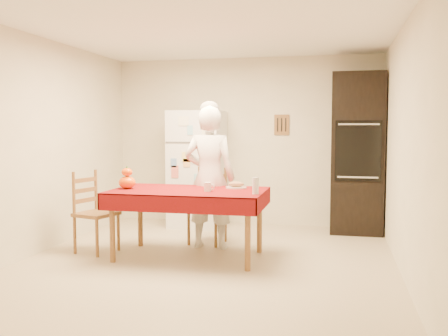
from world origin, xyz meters
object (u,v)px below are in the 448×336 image
(bread_plate, at_px, (236,188))
(chair_left, at_px, (92,209))
(wine_glass, at_px, (256,186))
(coffee_mug, at_px, (208,187))
(dining_table, at_px, (189,196))
(seated_woman, at_px, (210,177))
(oven_cabinet, at_px, (357,153))
(refrigerator, at_px, (197,169))
(pumpkin_lower, at_px, (127,182))
(chair_far, at_px, (209,203))

(bread_plate, bearing_deg, chair_left, -171.75)
(wine_glass, bearing_deg, coffee_mug, 169.39)
(dining_table, bearing_deg, bread_plate, 25.96)
(seated_woman, xyz_separation_m, coffee_mug, (0.13, -0.59, -0.04))
(oven_cabinet, xyz_separation_m, coffee_mug, (-1.63, -1.92, -0.29))
(seated_woman, bearing_deg, chair_left, 22.05)
(refrigerator, distance_m, chair_left, 1.97)
(oven_cabinet, bearing_deg, pumpkin_lower, -143.91)
(refrigerator, height_order, dining_table, refrigerator)
(dining_table, xyz_separation_m, pumpkin_lower, (-0.71, -0.06, 0.14))
(chair_left, bearing_deg, refrigerator, -7.80)
(oven_cabinet, bearing_deg, refrigerator, -178.82)
(refrigerator, bearing_deg, oven_cabinet, 1.18)
(refrigerator, distance_m, pumpkin_lower, 1.86)
(oven_cabinet, relative_size, pumpkin_lower, 11.50)
(pumpkin_lower, bearing_deg, coffee_mug, -2.19)
(dining_table, relative_size, pumpkin_lower, 8.88)
(refrigerator, xyz_separation_m, seated_woman, (0.52, -1.28, 0.01))
(dining_table, distance_m, coffee_mug, 0.29)
(oven_cabinet, distance_m, wine_glass, 2.31)
(seated_woman, distance_m, wine_glass, 0.97)
(chair_left, bearing_deg, seated_woman, -53.14)
(pumpkin_lower, xyz_separation_m, wine_glass, (1.49, -0.14, 0.02))
(oven_cabinet, relative_size, bread_plate, 9.17)
(chair_far, relative_size, seated_woman, 0.55)
(refrigerator, xyz_separation_m, bread_plate, (0.90, -1.54, -0.08))
(wine_glass, bearing_deg, refrigerator, 121.07)
(refrigerator, height_order, pumpkin_lower, refrigerator)
(refrigerator, xyz_separation_m, oven_cabinet, (2.28, 0.05, 0.25))
(refrigerator, xyz_separation_m, coffee_mug, (0.65, -1.87, -0.04))
(pumpkin_lower, xyz_separation_m, bread_plate, (1.20, 0.30, -0.06))
(chair_far, xyz_separation_m, pumpkin_lower, (-0.75, -0.82, 0.33))
(wine_glass, bearing_deg, chair_far, 127.85)
(dining_table, bearing_deg, chair_far, 87.05)
(dining_table, distance_m, bread_plate, 0.55)
(chair_left, xyz_separation_m, seated_woman, (1.29, 0.50, 0.35))
(refrigerator, bearing_deg, wine_glass, -58.93)
(chair_far, bearing_deg, coffee_mug, -68.99)
(refrigerator, xyz_separation_m, chair_left, (-0.77, -1.78, -0.34))
(refrigerator, bearing_deg, seated_woman, -68.01)
(bread_plate, bearing_deg, chair_far, 130.86)
(dining_table, distance_m, pumpkin_lower, 0.72)
(dining_table, bearing_deg, seated_woman, 77.14)
(dining_table, xyz_separation_m, chair_far, (0.04, 0.76, -0.18))
(chair_far, height_order, coffee_mug, chair_far)
(seated_woman, bearing_deg, bread_plate, 146.62)
(coffee_mug, relative_size, bread_plate, 0.42)
(coffee_mug, distance_m, pumpkin_lower, 0.95)
(bread_plate, bearing_deg, seated_woman, 145.77)
(refrigerator, bearing_deg, coffee_mug, -70.92)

